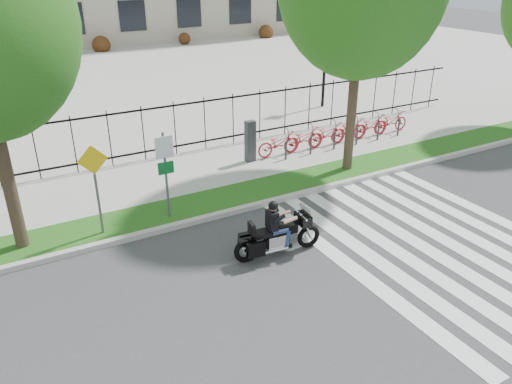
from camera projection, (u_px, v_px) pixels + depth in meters
ground at (278, 299)px, 11.03m from camera, size 120.00×120.00×0.00m
curb at (203, 219)px, 14.23m from camera, size 60.00×0.20×0.15m
grass_verge at (191, 207)px, 14.90m from camera, size 60.00×1.50×0.15m
sidewalk at (162, 178)px, 16.87m from camera, size 60.00×3.50×0.15m
plaza at (65, 79)px, 30.70m from camera, size 80.00×34.00×0.10m
crosswalk_stripes at (433, 243)px, 13.17m from camera, size 5.70×8.00×0.01m
iron_fence at (143, 133)px, 17.79m from camera, size 30.00×0.06×2.00m
lamp_post_right at (326, 42)px, 23.56m from camera, size 1.06×0.70×4.25m
bike_share_station at (336, 132)px, 19.60m from camera, size 7.76×0.85×1.50m
sign_pole_regulatory at (165, 165)px, 13.53m from camera, size 0.50×0.09×2.50m
sign_pole_warning at (95, 178)px, 12.70m from camera, size 0.78×0.09×2.49m
motorcycle_rider at (278, 233)px, 12.43m from camera, size 2.37×0.79×1.83m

